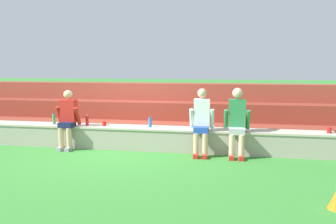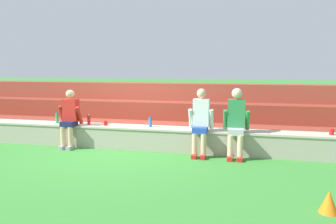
# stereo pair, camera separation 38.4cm
# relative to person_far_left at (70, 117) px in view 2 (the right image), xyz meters

# --- Properties ---
(ground_plane) EXTENTS (80.00, 80.00, 0.00)m
(ground_plane) POSITION_rel_person_far_left_xyz_m (1.05, 0.02, -0.69)
(ground_plane) COLOR #388433
(stone_seating_wall) EXTENTS (9.16, 0.53, 0.50)m
(stone_seating_wall) POSITION_rel_person_far_left_xyz_m (1.05, 0.26, -0.43)
(stone_seating_wall) COLOR #A8A08E
(stone_seating_wall) RESTS_ON ground
(brick_bleachers) EXTENTS (12.78, 1.74, 1.36)m
(brick_bleachers) POSITION_rel_person_far_left_xyz_m (1.05, 1.87, -0.16)
(brick_bleachers) COLOR brown
(brick_bleachers) RESTS_ON ground
(person_far_left) EXTENTS (0.52, 0.47, 1.30)m
(person_far_left) POSITION_rel_person_far_left_xyz_m (0.00, 0.00, 0.00)
(person_far_left) COLOR #DBAD89
(person_far_left) RESTS_ON ground
(person_left_of_center) EXTENTS (0.50, 0.52, 1.38)m
(person_left_of_center) POSITION_rel_person_far_left_xyz_m (2.96, -0.02, 0.03)
(person_left_of_center) COLOR #DBAD89
(person_left_of_center) RESTS_ON ground
(person_center) EXTENTS (0.52, 0.54, 1.40)m
(person_center) POSITION_rel_person_far_left_xyz_m (3.67, -0.01, 0.05)
(person_center) COLOR beige
(person_center) RESTS_ON ground
(water_bottle_center_gap) EXTENTS (0.07, 0.07, 0.23)m
(water_bottle_center_gap) POSITION_rel_person_far_left_xyz_m (1.81, 0.27, -0.09)
(water_bottle_center_gap) COLOR blue
(water_bottle_center_gap) RESTS_ON stone_seating_wall
(water_bottle_mid_right) EXTENTS (0.07, 0.07, 0.24)m
(water_bottle_mid_right) POSITION_rel_person_far_left_xyz_m (0.36, 0.23, -0.08)
(water_bottle_mid_right) COLOR red
(water_bottle_mid_right) RESTS_ON stone_seating_wall
(water_bottle_near_right) EXTENTS (0.07, 0.07, 0.26)m
(water_bottle_near_right) POSITION_rel_person_far_left_xyz_m (-0.46, 0.24, -0.07)
(water_bottle_near_right) COLOR green
(water_bottle_near_right) RESTS_ON stone_seating_wall
(plastic_cup_middle) EXTENTS (0.09, 0.09, 0.12)m
(plastic_cup_middle) POSITION_rel_person_far_left_xyz_m (5.49, 0.24, -0.14)
(plastic_cup_middle) COLOR red
(plastic_cup_middle) RESTS_ON stone_seating_wall
(plastic_cup_left_end) EXTENTS (0.08, 0.08, 0.10)m
(plastic_cup_left_end) POSITION_rel_person_far_left_xyz_m (0.77, 0.22, -0.14)
(plastic_cup_left_end) COLOR red
(plastic_cup_left_end) RESTS_ON stone_seating_wall
(sports_cone) EXTENTS (0.23, 0.23, 0.29)m
(sports_cone) POSITION_rel_person_far_left_xyz_m (4.89, -2.38, -0.55)
(sports_cone) COLOR orange
(sports_cone) RESTS_ON ground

